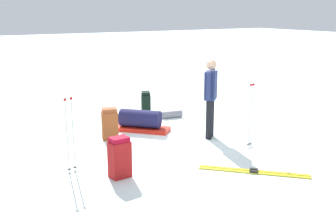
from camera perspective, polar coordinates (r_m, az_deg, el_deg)
ground_plane at (r=8.49m, az=0.00°, el=-4.59°), size 80.00×80.00×0.00m
skier_standing at (r=8.70m, az=5.96°, el=2.32°), size 0.44×0.42×1.70m
ski_pair_near at (r=7.20m, az=11.86°, el=-8.27°), size 1.45×1.43×0.05m
backpack_large_dark at (r=10.75m, az=-3.11°, el=1.05°), size 0.35×0.42×0.62m
backpack_bright at (r=8.78m, az=-8.12°, el=-1.82°), size 0.39×0.35×0.68m
backpack_small_spare at (r=6.79m, az=-6.76°, el=-6.48°), size 0.35×0.27×0.69m
ski_poles_planted_near at (r=8.25m, az=11.49°, el=-0.19°), size 0.16×0.10×1.30m
ski_poles_planted_far at (r=7.04m, az=-13.53°, el=-2.76°), size 0.18×0.10×1.30m
gear_sled at (r=9.35m, az=-3.89°, el=-1.43°), size 1.24×1.27×0.49m
sleeping_mat_rolled at (r=10.46m, az=0.50°, el=-0.48°), size 0.57×0.26×0.18m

